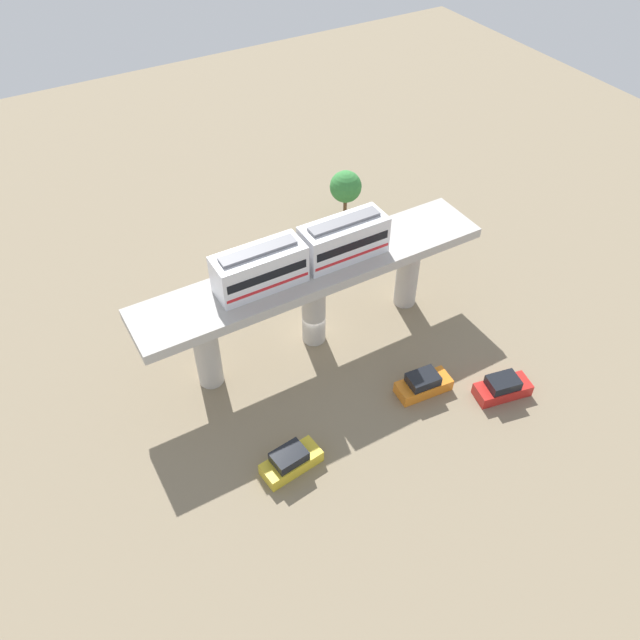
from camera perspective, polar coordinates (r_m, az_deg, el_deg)
The scene contains 7 objects.
ground_plane at distance 52.85m, azimuth -0.54°, elevation -1.64°, with size 120.00×120.00×0.00m, color #84755B.
viaduct at distance 48.93m, azimuth -0.59°, elevation 3.09°, with size 5.20×28.00×7.62m.
train at distance 46.46m, azimuth -1.55°, elevation 5.94°, with size 2.64×13.55×3.24m.
parked_car_yellow at distance 44.40m, azimuth -2.62°, elevation -12.46°, with size 2.26×4.38×1.76m.
parked_car_orange at distance 49.12m, azimuth 9.19°, elevation -5.67°, with size 2.19×4.35×1.76m.
parked_car_red at distance 50.19m, azimuth 15.96°, elevation -5.82°, with size 2.60×4.47×1.76m.
tree_near_viaduct at distance 64.02m, azimuth 2.30°, elevation 11.78°, with size 3.15×3.15×5.37m.
Camera 1 is at (-32.42, 18.15, 37.59)m, focal length 35.91 mm.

